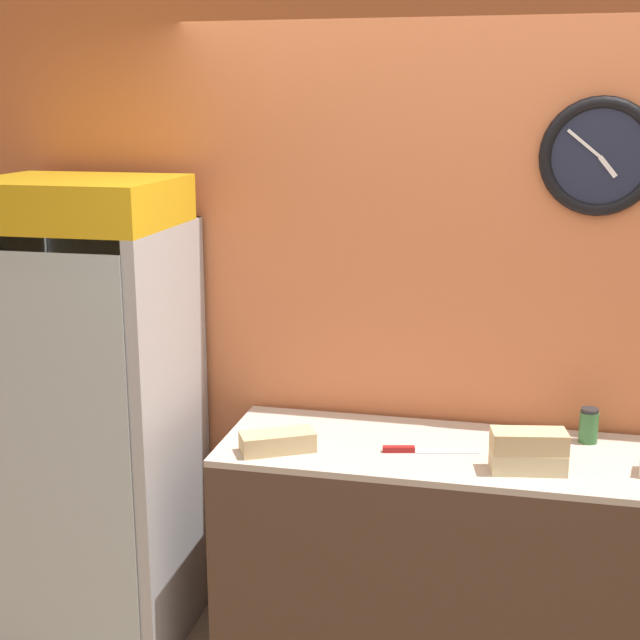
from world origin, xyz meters
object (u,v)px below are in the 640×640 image
at_px(beverage_cooler, 98,391).
at_px(condiment_jar, 589,426).
at_px(sandwich_stack_middle, 529,441).
at_px(sandwich_flat_left, 278,442).
at_px(chefs_knife, 417,450).
at_px(sandwich_stack_bottom, 528,461).

relative_size(beverage_cooler, condiment_jar, 14.25).
bearing_deg(sandwich_stack_middle, condiment_jar, 56.11).
bearing_deg(sandwich_stack_middle, beverage_cooler, 174.70).
relative_size(sandwich_flat_left, condiment_jar, 2.19).
bearing_deg(condiment_jar, chefs_knife, -158.76).
relative_size(sandwich_flat_left, chefs_knife, 0.83).
relative_size(chefs_knife, condiment_jar, 2.64).
xyz_separation_m(chefs_knife, condiment_jar, (0.63, 0.24, 0.06)).
height_order(sandwich_stack_bottom, condiment_jar, condiment_jar).
bearing_deg(chefs_knife, beverage_cooler, 177.09).
bearing_deg(sandwich_stack_middle, chefs_knife, 167.01).
height_order(beverage_cooler, sandwich_stack_bottom, beverage_cooler).
distance_m(sandwich_stack_middle, sandwich_flat_left, 0.91).
relative_size(beverage_cooler, sandwich_stack_middle, 6.94).
xyz_separation_m(sandwich_flat_left, chefs_knife, (0.51, 0.11, -0.03)).
bearing_deg(sandwich_flat_left, beverage_cooler, 167.85).
relative_size(sandwich_stack_bottom, sandwich_stack_middle, 1.00).
bearing_deg(condiment_jar, sandwich_stack_bottom, -123.89).
xyz_separation_m(beverage_cooler, sandwich_stack_middle, (1.71, -0.16, -0.01)).
bearing_deg(sandwich_stack_bottom, sandwich_stack_middle, 0.00).
xyz_separation_m(sandwich_stack_bottom, chefs_knife, (-0.40, 0.09, -0.03)).
height_order(sandwich_flat_left, chefs_knife, sandwich_flat_left).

